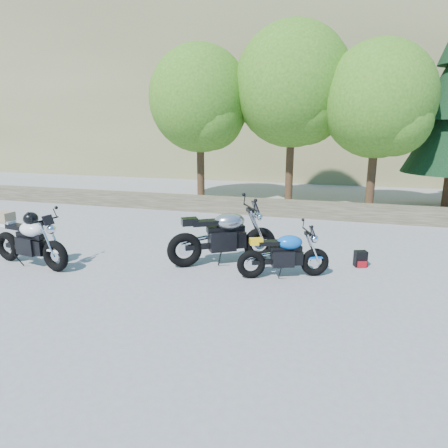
{
  "coord_description": "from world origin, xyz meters",
  "views": [
    {
      "loc": [
        2.54,
        -7.14,
        2.86
      ],
      "look_at": [
        0.2,
        1.0,
        0.75
      ],
      "focal_mm": 32.0,
      "sensor_mm": 36.0,
      "label": 1
    }
  ],
  "objects_px": {
    "silver_bike": "(224,237)",
    "backpack": "(361,259)",
    "blue_bike": "(284,255)",
    "white_bike": "(29,239)"
  },
  "relations": [
    {
      "from": "silver_bike",
      "to": "blue_bike",
      "type": "xyz_separation_m",
      "value": [
        1.33,
        -0.43,
        -0.14
      ]
    },
    {
      "from": "silver_bike",
      "to": "white_bike",
      "type": "xyz_separation_m",
      "value": [
        -3.81,
        -1.25,
        -0.01
      ]
    },
    {
      "from": "silver_bike",
      "to": "backpack",
      "type": "relative_size",
      "value": 6.38
    },
    {
      "from": "silver_bike",
      "to": "blue_bike",
      "type": "distance_m",
      "value": 1.4
    },
    {
      "from": "backpack",
      "to": "silver_bike",
      "type": "bearing_deg",
      "value": 173.04
    },
    {
      "from": "silver_bike",
      "to": "backpack",
      "type": "height_order",
      "value": "silver_bike"
    },
    {
      "from": "blue_bike",
      "to": "backpack",
      "type": "height_order",
      "value": "blue_bike"
    },
    {
      "from": "silver_bike",
      "to": "backpack",
      "type": "distance_m",
      "value": 2.87
    },
    {
      "from": "backpack",
      "to": "blue_bike",
      "type": "bearing_deg",
      "value": -163.79
    },
    {
      "from": "blue_bike",
      "to": "silver_bike",
      "type": "bearing_deg",
      "value": 140.16
    }
  ]
}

